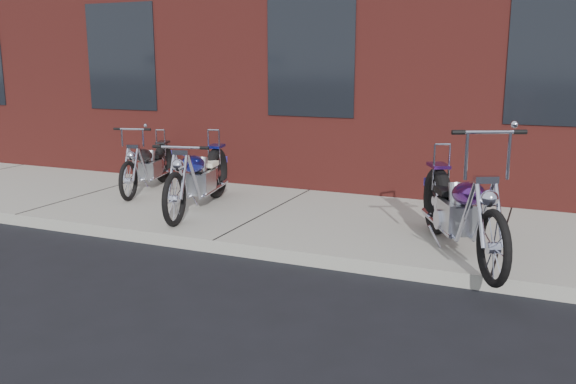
% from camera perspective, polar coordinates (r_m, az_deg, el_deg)
% --- Properties ---
extents(ground, '(120.00, 120.00, 0.00)m').
position_cam_1_polar(ground, '(6.99, -7.03, -5.70)').
color(ground, black).
rests_on(ground, ground).
extents(sidewalk, '(22.00, 3.00, 0.15)m').
position_cam_1_polar(sidewalk, '(8.25, -1.79, -2.30)').
color(sidewalk, '#9F9C8C').
rests_on(sidewalk, ground).
extents(chopper_purple, '(1.19, 2.25, 1.38)m').
position_cam_1_polar(chopper_purple, '(6.55, 15.79, -1.91)').
color(chopper_purple, black).
rests_on(chopper_purple, sidewalk).
extents(chopper_blue, '(0.70, 2.31, 1.01)m').
position_cam_1_polar(chopper_blue, '(8.32, -8.33, 1.20)').
color(chopper_blue, black).
rests_on(chopper_blue, sidewalk).
extents(chopper_third, '(0.68, 1.99, 1.03)m').
position_cam_1_polar(chopper_third, '(9.75, -12.94, 2.30)').
color(chopper_third, black).
rests_on(chopper_third, sidewalk).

